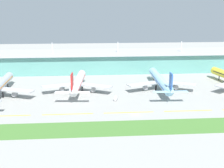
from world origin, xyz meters
TOP-DOWN VIEW (x-y plane):
  - ground_plane at (0.00, 0.00)m, footprint 600.00×600.00m
  - terminal_building at (-0.00, 106.49)m, footprint 288.00×34.00m
  - airliner_near_middle at (-32.85, 45.96)m, footprint 48.62×60.02m
  - airliner_far_middle at (24.92, 46.40)m, footprint 48.78×67.40m
  - taxiway_stripe_west at (-71.00, 3.73)m, footprint 28.00×0.70m
  - taxiway_stripe_mid_west at (-37.00, 3.73)m, footprint 28.00×0.70m
  - taxiway_stripe_centre at (-3.00, 3.73)m, footprint 28.00×0.70m
  - taxiway_stripe_mid_east at (31.00, 3.73)m, footprint 28.00×0.70m
  - grass_verge at (0.00, -16.82)m, footprint 300.00×18.00m
  - baggage_cart at (-8.57, 25.25)m, footprint 2.69×3.91m

SIDE VIEW (x-z plane):
  - ground_plane at x=0.00m, z-range 0.00..0.00m
  - taxiway_stripe_west at x=-71.00m, z-range 0.00..0.04m
  - taxiway_stripe_mid_west at x=-37.00m, z-range 0.00..0.04m
  - taxiway_stripe_centre at x=-3.00m, z-range 0.00..0.04m
  - taxiway_stripe_mid_east at x=31.00m, z-range 0.00..0.04m
  - grass_verge at x=0.00m, z-range 0.00..0.10m
  - baggage_cart at x=-8.57m, z-range 0.02..2.50m
  - airliner_near_middle at x=-32.85m, z-range -3.01..15.89m
  - airliner_far_middle at x=24.92m, z-range -3.00..15.90m
  - terminal_building at x=0.00m, z-range -4.30..22.72m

